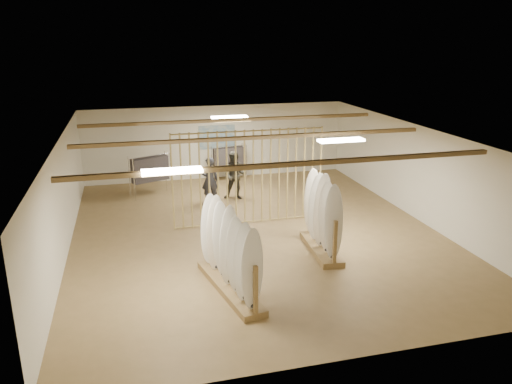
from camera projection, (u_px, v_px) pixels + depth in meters
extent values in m
plane|color=olive|center=(256.00, 233.00, 14.06)|extent=(12.00, 12.00, 0.00)
plane|color=gray|center=(256.00, 135.00, 13.23)|extent=(12.00, 12.00, 0.00)
plane|color=silver|center=(217.00, 142.00, 19.19)|extent=(12.00, 0.00, 12.00)
plane|color=silver|center=(349.00, 287.00, 8.10)|extent=(12.00, 0.00, 12.00)
plane|color=silver|center=(62.00, 199.00, 12.45)|extent=(0.00, 12.00, 12.00)
plane|color=silver|center=(418.00, 173.00, 14.85)|extent=(0.00, 12.00, 12.00)
cube|color=olive|center=(256.00, 138.00, 13.25)|extent=(9.50, 6.12, 0.10)
cube|color=white|center=(256.00, 137.00, 13.25)|extent=(1.20, 0.35, 0.06)
cylinder|color=tan|center=(172.00, 183.00, 13.86)|extent=(0.05, 0.05, 2.78)
cylinder|color=tan|center=(182.00, 182.00, 13.92)|extent=(0.05, 0.05, 2.78)
cylinder|color=tan|center=(191.00, 181.00, 13.98)|extent=(0.05, 0.05, 2.78)
cylinder|color=tan|center=(200.00, 181.00, 14.04)|extent=(0.05, 0.05, 2.78)
cylinder|color=tan|center=(209.00, 180.00, 14.11)|extent=(0.05, 0.05, 2.78)
cylinder|color=tan|center=(218.00, 180.00, 14.17)|extent=(0.05, 0.05, 2.78)
cylinder|color=tan|center=(227.00, 179.00, 14.23)|extent=(0.05, 0.05, 2.78)
cylinder|color=tan|center=(236.00, 178.00, 14.29)|extent=(0.05, 0.05, 2.78)
cylinder|color=tan|center=(245.00, 178.00, 14.35)|extent=(0.05, 0.05, 2.78)
cylinder|color=tan|center=(253.00, 177.00, 14.42)|extent=(0.05, 0.05, 2.78)
cylinder|color=tan|center=(262.00, 177.00, 14.48)|extent=(0.05, 0.05, 2.78)
cylinder|color=tan|center=(271.00, 176.00, 14.54)|extent=(0.05, 0.05, 2.78)
cylinder|color=tan|center=(279.00, 175.00, 14.60)|extent=(0.05, 0.05, 2.78)
cylinder|color=tan|center=(287.00, 175.00, 14.66)|extent=(0.05, 0.05, 2.78)
cylinder|color=tan|center=(296.00, 174.00, 14.73)|extent=(0.05, 0.05, 2.78)
cylinder|color=tan|center=(304.00, 174.00, 14.79)|extent=(0.05, 0.05, 2.78)
cylinder|color=tan|center=(312.00, 173.00, 14.85)|extent=(0.05, 0.05, 2.78)
cylinder|color=tan|center=(320.00, 172.00, 14.91)|extent=(0.05, 0.05, 2.78)
cube|color=teal|center=(217.00, 137.00, 19.11)|extent=(1.40, 0.03, 0.90)
cube|color=olive|center=(230.00, 287.00, 10.86)|extent=(1.04, 2.78, 0.14)
cylinder|color=black|center=(229.00, 250.00, 10.59)|extent=(0.53, 2.63, 0.01)
ellipsoid|color=white|center=(252.00, 269.00, 9.57)|extent=(0.46, 0.14, 1.76)
ellipsoid|color=white|center=(244.00, 261.00, 9.91)|extent=(0.46, 0.14, 1.76)
ellipsoid|color=white|center=(236.00, 254.00, 10.24)|extent=(0.46, 0.14, 1.76)
ellipsoid|color=white|center=(229.00, 247.00, 10.57)|extent=(0.46, 0.14, 1.76)
ellipsoid|color=white|center=(222.00, 240.00, 10.91)|extent=(0.46, 0.14, 1.76)
ellipsoid|color=silver|center=(216.00, 234.00, 11.24)|extent=(0.46, 0.14, 1.76)
ellipsoid|color=white|center=(210.00, 229.00, 11.57)|extent=(0.46, 0.14, 1.76)
cube|color=olive|center=(321.00, 248.00, 12.82)|extent=(0.70, 2.15, 0.15)
cylinder|color=black|center=(322.00, 214.00, 12.54)|extent=(0.16, 2.06, 0.01)
ellipsoid|color=white|center=(334.00, 224.00, 11.71)|extent=(0.49, 0.09, 1.87)
ellipsoid|color=silver|center=(328.00, 217.00, 12.12)|extent=(0.49, 0.09, 1.87)
ellipsoid|color=silver|center=(322.00, 212.00, 12.52)|extent=(0.49, 0.09, 1.87)
ellipsoid|color=white|center=(317.00, 206.00, 12.92)|extent=(0.49, 0.09, 1.87)
ellipsoid|color=silver|center=(313.00, 201.00, 13.32)|extent=(0.49, 0.09, 1.87)
cylinder|color=silver|center=(149.00, 156.00, 16.89)|extent=(1.27, 0.56, 0.03)
cube|color=black|center=(150.00, 169.00, 17.03)|extent=(1.30, 0.81, 0.83)
cylinder|color=silver|center=(150.00, 175.00, 17.09)|extent=(0.03, 0.03, 1.46)
cylinder|color=silver|center=(229.00, 147.00, 18.74)|extent=(1.26, 0.30, 0.03)
cube|color=black|center=(229.00, 158.00, 18.87)|extent=(1.23, 0.56, 0.78)
cylinder|color=silver|center=(229.00, 163.00, 18.93)|extent=(0.03, 0.03, 1.37)
imported|color=#2B2C33|center=(210.00, 177.00, 16.41)|extent=(0.66, 0.46, 1.74)
imported|color=#2F2D25|center=(235.00, 172.00, 16.72)|extent=(1.09, 0.98, 1.87)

